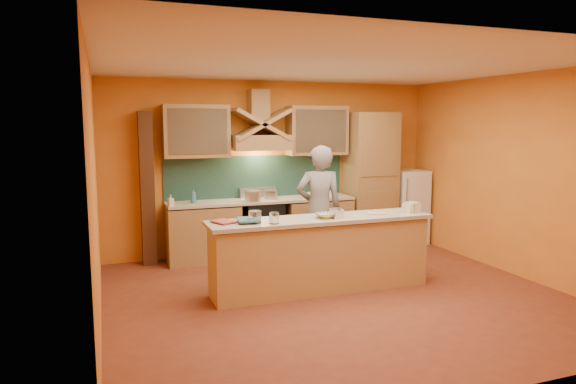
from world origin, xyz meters
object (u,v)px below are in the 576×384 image
object	(u,v)px
stove	(262,228)
person	(319,209)
mixing_bowl	(325,216)
kitchen_scale	(337,213)
fridge	(407,207)

from	to	relation	value
stove	person	distance (m)	1.29
person	stove	bearing A→B (deg)	-53.05
person	mixing_bowl	distance (m)	0.92
stove	person	world-z (taller)	person
stove	mixing_bowl	bearing A→B (deg)	-83.22
stove	kitchen_scale	distance (m)	2.09
mixing_bowl	fridge	bearing A→B (deg)	38.40
kitchen_scale	person	bearing A→B (deg)	76.08
person	fridge	bearing A→B (deg)	-142.11
stove	fridge	world-z (taller)	fridge
kitchen_scale	mixing_bowl	distance (m)	0.15
kitchen_scale	mixing_bowl	xyz separation A→B (m)	(-0.15, 0.03, -0.02)
fridge	kitchen_scale	distance (m)	3.07
person	kitchen_scale	world-z (taller)	person
mixing_bowl	kitchen_scale	bearing A→B (deg)	-11.39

